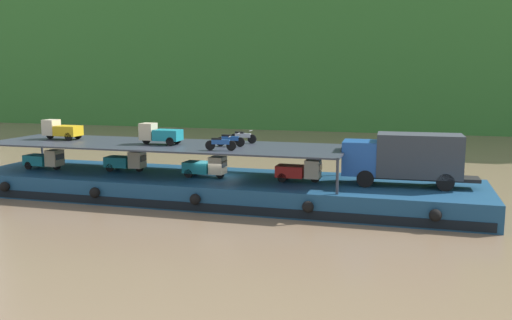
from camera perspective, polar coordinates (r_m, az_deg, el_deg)
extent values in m
plane|color=#7F664C|center=(35.45, -4.00, -4.14)|extent=(400.00, 400.00, 0.00)
cube|color=navy|center=(35.29, -4.02, -2.95)|extent=(33.21, 7.34, 1.50)
cube|color=black|center=(32.03, -6.28, -4.93)|extent=(32.54, 0.06, 0.50)
sphere|color=black|center=(38.75, -24.91, -2.55)|extent=(0.65, 0.65, 0.65)
sphere|color=black|center=(34.80, -16.59, -3.30)|extent=(0.65, 0.65, 0.65)
sphere|color=black|center=(31.76, -6.41, -4.13)|extent=(0.65, 0.65, 0.65)
sphere|color=black|center=(29.91, 5.48, -4.92)|extent=(0.65, 0.65, 0.65)
sphere|color=black|center=(29.47, 18.33, -5.54)|extent=(0.65, 0.65, 0.65)
cube|color=#1E4C99|center=(33.15, 10.86, 0.27)|extent=(2.07, 2.25, 2.00)
cube|color=#192833|center=(33.17, 9.10, 0.94)|extent=(0.12, 1.84, 0.60)
cube|color=#33383D|center=(33.10, 16.76, 0.48)|extent=(4.88, 2.46, 2.50)
cube|color=black|center=(33.31, 16.66, -1.73)|extent=(6.84, 1.61, 0.20)
cylinder|color=black|center=(34.30, 11.57, -1.33)|extent=(1.01, 0.31, 1.00)
cylinder|color=black|center=(32.31, 11.41, -1.94)|extent=(1.01, 0.31, 1.00)
cylinder|color=black|center=(34.40, 18.98, -1.60)|extent=(1.01, 0.31, 1.00)
cylinder|color=black|center=(32.43, 19.27, -2.22)|extent=(1.01, 0.31, 1.00)
cylinder|color=#2D333D|center=(36.24, 9.88, 0.05)|extent=(0.16, 0.16, 2.00)
cylinder|color=#2D333D|center=(29.99, 8.54, -1.71)|extent=(0.16, 0.16, 2.00)
cylinder|color=#2D333D|center=(45.42, -21.57, 1.31)|extent=(0.16, 0.16, 2.00)
cube|color=#2D333D|center=(36.32, -9.71, 1.59)|extent=(24.01, 6.54, 0.10)
cube|color=teal|center=(40.99, -21.92, 0.02)|extent=(1.76, 1.29, 0.70)
cube|color=#C6B793|center=(40.06, -20.42, 0.21)|extent=(0.95, 1.05, 1.10)
cube|color=#19232D|center=(39.75, -19.91, 0.33)|extent=(0.09, 0.85, 0.38)
cylinder|color=black|center=(40.04, -20.21, -0.58)|extent=(0.57, 0.17, 0.56)
cylinder|color=black|center=(40.91, -22.80, -0.54)|extent=(0.57, 0.17, 0.56)
cylinder|color=black|center=(41.69, -21.83, -0.32)|extent=(0.57, 0.17, 0.56)
cube|color=teal|center=(38.35, -14.22, -0.17)|extent=(1.71, 1.21, 0.70)
cube|color=beige|center=(37.64, -12.38, 0.04)|extent=(0.91, 1.01, 1.10)
cube|color=#19232D|center=(37.41, -11.75, 0.18)|extent=(0.05, 0.85, 0.38)
cylinder|color=black|center=(37.66, -12.15, -0.80)|extent=(0.56, 0.14, 0.56)
cylinder|color=black|center=(38.15, -15.11, -0.78)|extent=(0.56, 0.14, 0.56)
cylinder|color=black|center=(39.05, -14.32, -0.54)|extent=(0.56, 0.14, 0.56)
cube|color=teal|center=(35.12, -6.15, -0.75)|extent=(1.76, 1.28, 0.70)
cube|color=beige|center=(34.52, -4.05, -0.55)|extent=(0.95, 1.04, 1.10)
cube|color=#19232D|center=(34.33, -3.33, -0.41)|extent=(0.08, 0.85, 0.38)
cylinder|color=black|center=(34.56, -3.81, -1.46)|extent=(0.57, 0.17, 0.56)
cylinder|color=black|center=(34.88, -7.11, -1.42)|extent=(0.57, 0.17, 0.56)
cylinder|color=black|center=(35.82, -6.36, -1.14)|extent=(0.57, 0.17, 0.56)
cube|color=red|center=(33.54, 3.64, -1.17)|extent=(1.72, 1.23, 0.70)
cube|color=beige|center=(33.22, 6.00, -0.95)|extent=(0.92, 1.01, 1.10)
cube|color=#19232D|center=(33.12, 6.80, -0.80)|extent=(0.05, 0.85, 0.38)
cylinder|color=black|center=(33.29, 6.24, -1.89)|extent=(0.56, 0.15, 0.56)
cylinder|color=black|center=(33.19, 2.75, -1.88)|extent=(0.56, 0.15, 0.56)
cylinder|color=black|center=(34.20, 3.19, -1.57)|extent=(0.56, 0.15, 0.56)
cube|color=gold|center=(40.44, -19.14, 2.92)|extent=(1.73, 1.25, 0.70)
cube|color=beige|center=(41.27, -20.71, 3.23)|extent=(0.93, 1.02, 1.10)
cube|color=#19232D|center=(41.55, -21.23, 3.38)|extent=(0.06, 0.85, 0.38)
cylinder|color=black|center=(41.41, -20.83, 2.47)|extent=(0.56, 0.16, 0.56)
cylinder|color=black|center=(40.66, -18.21, 2.50)|extent=(0.56, 0.16, 0.56)
cylinder|color=black|center=(39.81, -19.10, 2.33)|extent=(0.56, 0.16, 0.56)
cube|color=teal|center=(35.82, -9.25, 2.60)|extent=(1.71, 1.21, 0.70)
cube|color=#C6B793|center=(36.41, -11.26, 2.96)|extent=(0.91, 1.01, 1.10)
cube|color=#19232D|center=(36.61, -11.93, 3.14)|extent=(0.05, 0.85, 0.38)
cylinder|color=black|center=(36.54, -11.45, 2.11)|extent=(0.56, 0.14, 0.56)
cylinder|color=black|center=(36.18, -8.31, 2.12)|extent=(0.56, 0.14, 0.56)
cylinder|color=black|center=(35.22, -9.01, 1.93)|extent=(0.56, 0.14, 0.56)
cylinder|color=black|center=(32.53, -2.61, 1.51)|extent=(0.61, 0.17, 0.60)
cylinder|color=black|center=(32.81, -4.83, 1.55)|extent=(0.61, 0.17, 0.60)
cube|color=#1E4C99|center=(32.64, -3.73, 1.91)|extent=(1.12, 0.33, 0.28)
cube|color=black|center=(32.67, -4.16, 2.23)|extent=(0.62, 0.27, 0.12)
cylinder|color=#B2B2B7|center=(32.48, -2.79, 2.47)|extent=(0.11, 0.55, 0.04)
cylinder|color=black|center=(34.35, -1.67, 1.90)|extent=(0.60, 0.13, 0.60)
cylinder|color=black|center=(34.70, -3.75, 1.95)|extent=(0.60, 0.13, 0.60)
cube|color=#1E4C99|center=(34.49, -2.72, 2.29)|extent=(1.11, 0.26, 0.28)
cube|color=black|center=(34.54, -3.12, 2.59)|extent=(0.61, 0.23, 0.12)
cylinder|color=#B2B2B7|center=(34.31, -1.84, 2.81)|extent=(0.07, 0.55, 0.04)
cylinder|color=black|center=(36.07, -0.41, 2.23)|extent=(0.61, 0.14, 0.60)
cylinder|color=black|center=(36.54, -2.32, 2.31)|extent=(0.61, 0.14, 0.60)
cube|color=#B7B7BC|center=(36.27, -1.38, 2.61)|extent=(1.11, 0.28, 0.28)
cube|color=black|center=(36.35, -1.74, 2.91)|extent=(0.61, 0.24, 0.12)
cylinder|color=#B2B2B7|center=(36.04, -0.56, 3.10)|extent=(0.08, 0.55, 0.04)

